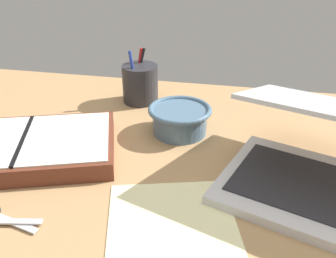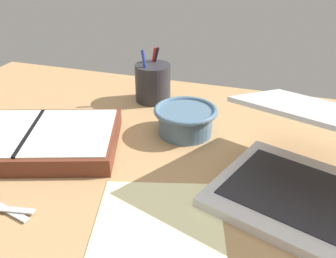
# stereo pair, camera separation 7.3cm
# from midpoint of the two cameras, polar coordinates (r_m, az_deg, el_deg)

# --- Properties ---
(desk_top) EXTENTS (1.40, 1.00, 0.02)m
(desk_top) POSITION_cam_midpoint_polar(r_m,az_deg,el_deg) (0.72, -5.80, -8.08)
(desk_top) COLOR tan
(desk_top) RESTS_ON ground
(laptop) EXTENTS (0.43, 0.43, 0.17)m
(laptop) POSITION_cam_midpoint_polar(r_m,az_deg,el_deg) (0.70, 20.82, -5.15)
(laptop) COLOR silver
(laptop) RESTS_ON desk_top
(bowl) EXTENTS (0.14, 0.14, 0.06)m
(bowl) POSITION_cam_midpoint_polar(r_m,az_deg,el_deg) (0.85, -0.65, 1.53)
(bowl) COLOR slate
(bowl) RESTS_ON desk_top
(pen_cup) EXTENTS (0.09, 0.09, 0.15)m
(pen_cup) POSITION_cam_midpoint_polar(r_m,az_deg,el_deg) (1.01, -6.35, 6.88)
(pen_cup) COLOR #28282D
(pen_cup) RESTS_ON desk_top
(planner) EXTENTS (0.42, 0.33, 0.04)m
(planner) POSITION_cam_midpoint_polar(r_m,az_deg,el_deg) (0.83, -23.37, -2.69)
(planner) COLOR brown
(planner) RESTS_ON desk_top
(paper_sheet_front) EXTENTS (0.27, 0.31, 0.00)m
(paper_sheet_front) POSITION_cam_midpoint_polar(r_m,az_deg,el_deg) (0.60, -2.77, -16.06)
(paper_sheet_front) COLOR #F4EFB2
(paper_sheet_front) RESTS_ON desk_top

